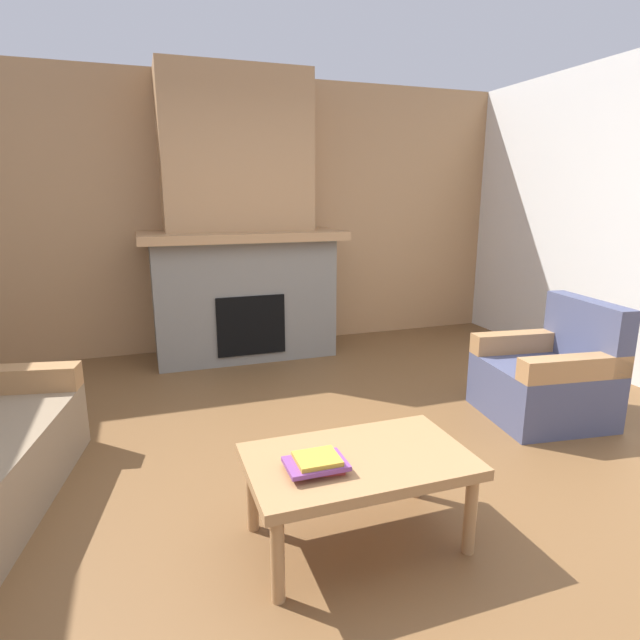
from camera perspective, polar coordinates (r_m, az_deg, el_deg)
name	(u,v)px	position (r m, az deg, el deg)	size (l,w,h in m)	color
ground	(336,486)	(3.00, 1.75, -17.85)	(9.00, 9.00, 0.00)	brown
wall_back_wood_panel	(233,217)	(5.47, -9.56, 11.18)	(6.00, 0.12, 2.70)	tan
fireplace	(240,238)	(5.11, -8.75, 8.95)	(1.90, 0.82, 2.70)	gray
armchair	(549,378)	(4.07, 23.87, -5.82)	(0.85, 0.85, 0.85)	#474C6B
coffee_table	(358,467)	(2.43, 4.24, -15.85)	(1.00, 0.60, 0.43)	#A87A4C
book_stack_near_edge	(316,463)	(2.27, -0.43, -15.48)	(0.26, 0.21, 0.07)	#B23833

